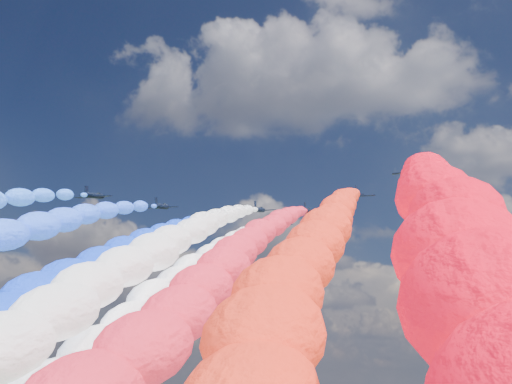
% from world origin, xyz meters
% --- Properties ---
extents(jet_0, '(8.14, 10.93, 4.80)m').
position_xyz_m(jet_0, '(-33.03, -7.77, 104.14)').
color(jet_0, black).
extents(jet_1, '(8.32, 11.06, 4.80)m').
position_xyz_m(jet_1, '(-22.10, 3.44, 104.14)').
color(jet_1, black).
extents(trail_1, '(7.01, 99.08, 45.45)m').
position_xyz_m(trail_1, '(-22.10, -46.87, 83.82)').
color(trail_1, '#2C5BFF').
extents(jet_2, '(8.12, 10.92, 4.80)m').
position_xyz_m(jet_2, '(-10.61, 16.81, 104.14)').
color(jet_2, black).
extents(trail_2, '(7.01, 99.08, 45.45)m').
position_xyz_m(trail_2, '(-10.61, -33.51, 83.82)').
color(trail_2, '#1137DA').
extents(jet_3, '(7.89, 10.75, 4.80)m').
position_xyz_m(jet_3, '(-1.01, 11.44, 104.14)').
color(jet_3, black).
extents(trail_3, '(7.01, 99.08, 45.45)m').
position_xyz_m(trail_3, '(-1.01, -38.87, 83.82)').
color(trail_3, white).
extents(jet_4, '(8.44, 11.14, 4.80)m').
position_xyz_m(jet_4, '(0.53, 25.36, 104.14)').
color(jet_4, black).
extents(trail_4, '(7.01, 99.08, 45.45)m').
position_xyz_m(trail_4, '(0.53, -24.95, 83.82)').
color(trail_4, white).
extents(jet_5, '(7.84, 10.71, 4.80)m').
position_xyz_m(jet_5, '(9.80, 15.08, 104.14)').
color(jet_5, black).
extents(trail_5, '(7.01, 99.08, 45.45)m').
position_xyz_m(trail_5, '(9.80, -35.23, 83.82)').
color(trail_5, red).
extents(jet_6, '(8.14, 10.93, 4.80)m').
position_xyz_m(jet_6, '(22.05, 5.38, 104.14)').
color(jet_6, black).
extents(trail_6, '(7.01, 99.08, 45.45)m').
position_xyz_m(trail_6, '(22.05, -44.93, 83.82)').
color(trail_6, red).
extents(jet_7, '(7.89, 10.75, 4.80)m').
position_xyz_m(jet_7, '(33.69, -7.73, 104.14)').
color(jet_7, black).
extents(trail_7, '(7.01, 99.08, 45.45)m').
position_xyz_m(trail_7, '(33.69, -58.04, 83.82)').
color(trail_7, '#F7081F').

